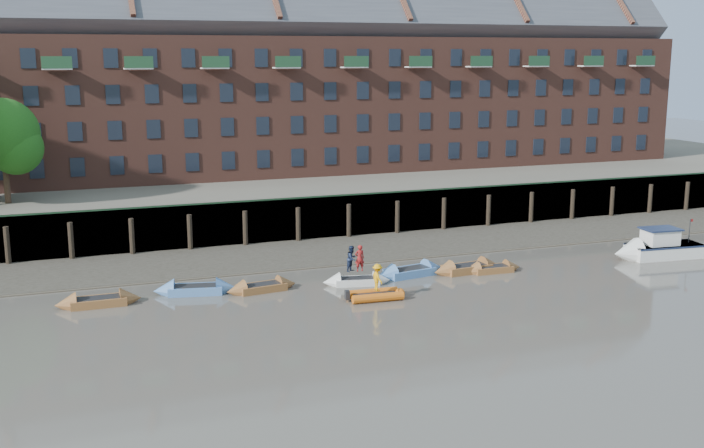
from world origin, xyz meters
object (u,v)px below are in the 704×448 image
rowboat_2 (262,287)px  rowboat_4 (410,272)px  person_rower_a (360,258)px  rowboat_6 (492,269)px  rowboat_0 (98,302)px  rib_tender (377,295)px  person_rower_b (352,259)px  motor_launch (651,249)px  rowboat_3 (357,281)px  person_rib_crew (377,277)px  rowboat_1 (195,289)px  rowboat_5 (467,268)px

rowboat_2 → rowboat_4: rowboat_4 is taller
rowboat_4 → person_rower_a: (-3.63, -0.67, 1.37)m
rowboat_4 → rowboat_6: 5.43m
rowboat_0 → rib_tender: bearing=-15.4°
rowboat_0 → rowboat_6: size_ratio=1.15×
person_rower_b → rowboat_2: bearing=135.0°
motor_launch → rowboat_3: bearing=3.4°
rowboat_0 → motor_launch: (36.19, -1.69, 0.44)m
rowboat_2 → person_rower_a: size_ratio=2.74×
rowboat_2 → person_rib_crew: 7.06m
rowboat_1 → person_rower_b: (9.27, -1.27, 1.36)m
rowboat_2 → rib_tender: 6.97m
rowboat_5 → person_rib_crew: bearing=-160.1°
rib_tender → person_rower_a: person_rower_a is taller
rowboat_1 → rowboat_4: size_ratio=0.98×
rowboat_3 → person_rower_b: bearing=159.3°
rowboat_1 → rowboat_2: rowboat_1 is taller
rowboat_0 → rowboat_2: bearing=-2.0°
rowboat_3 → person_rib_crew: bearing=-78.2°
rowboat_3 → rowboat_1: bearing=-177.0°
rowboat_4 → rowboat_5: size_ratio=1.03×
rib_tender → rowboat_4: bearing=50.0°
person_rower_a → person_rib_crew: person_rower_a is taller
rowboat_3 → person_rib_crew: 3.50m
rowboat_6 → motor_launch: size_ratio=0.61×
rib_tender → rowboat_3: bearing=94.7°
person_rower_a → rowboat_1: bearing=-6.3°
rowboat_2 → rowboat_5: bearing=-9.1°
rowboat_2 → motor_launch: 27.00m
rowboat_5 → person_rib_crew: (-7.62, -3.58, 1.06)m
person_rower_a → person_rib_crew: size_ratio=1.05×
rowboat_5 → person_rower_b: 8.01m
rowboat_3 → person_rower_a: (0.21, 0.05, 1.41)m
rowboat_2 → person_rower_b: 5.69m
rowboat_1 → person_rower_b: size_ratio=3.13×
rowboat_6 → rowboat_5: bearing=162.9°
rowboat_2 → person_rower_b: bearing=-12.3°
rowboat_4 → rowboat_6: bearing=-20.5°
person_rib_crew → rowboat_6: bearing=-75.2°
person_rib_crew → rowboat_4: bearing=-47.1°
rowboat_2 → person_rower_a: person_rower_a is taller
rowboat_1 → rowboat_3: 9.63m
rowboat_1 → person_rib_crew: (9.54, -4.75, 1.06)m
rowboat_0 → rowboat_6: (24.16, -1.18, -0.03)m
rowboat_0 → person_rower_a: size_ratio=2.85×
rowboat_2 → rib_tender: bearing=-41.1°
person_rower_a → person_rower_b: size_ratio=1.02×
rowboat_4 → rowboat_5: (3.80, -0.46, -0.00)m
person_rower_b → rowboat_4: bearing=-32.6°
person_rower_a → person_rib_crew: bearing=88.5°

